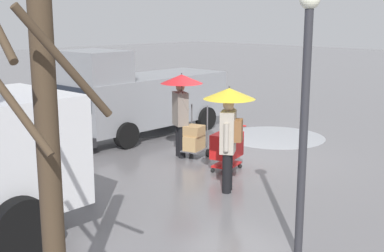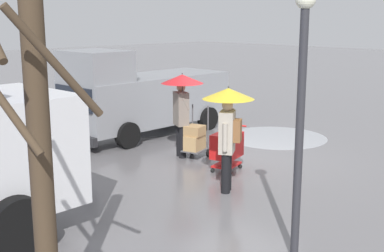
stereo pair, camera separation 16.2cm
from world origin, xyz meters
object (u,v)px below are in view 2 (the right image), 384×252
object	(u,v)px
pedestrian_pink_side	(182,95)
bare_tree_near	(39,155)
street_lamp	(301,99)
pedestrian_black_side	(228,115)
shopping_cart_vendor	(227,147)
hand_dolly_boxes	(195,139)
cargo_van_parked_right	(142,96)

from	to	relation	value
pedestrian_pink_side	bare_tree_near	world-z (taller)	bare_tree_near
pedestrian_pink_side	bare_tree_near	size ratio (longest dim) A/B	0.53
pedestrian_pink_side	street_lamp	bearing A→B (deg)	153.24
pedestrian_black_side	street_lamp	world-z (taller)	street_lamp
shopping_cart_vendor	hand_dolly_boxes	xyz separation A→B (m)	(1.26, -0.23, -0.07)
hand_dolly_boxes	bare_tree_near	xyz separation A→B (m)	(-4.11, 6.36, 1.61)
bare_tree_near	hand_dolly_boxes	bearing A→B (deg)	-57.13
pedestrian_pink_side	street_lamp	distance (m)	5.82
hand_dolly_boxes	street_lamp	distance (m)	5.89
shopping_cart_vendor	pedestrian_pink_side	size ratio (longest dim) A/B	0.49
shopping_cart_vendor	hand_dolly_boxes	bearing A→B (deg)	-10.20
shopping_cart_vendor	bare_tree_near	size ratio (longest dim) A/B	0.26
hand_dolly_boxes	pedestrian_black_side	xyz separation A→B (m)	(-2.20, 1.27, 1.07)
pedestrian_pink_side	pedestrian_black_side	world-z (taller)	same
hand_dolly_boxes	bare_tree_near	size ratio (longest dim) A/B	0.33
street_lamp	shopping_cart_vendor	bearing A→B (deg)	-35.29
cargo_van_parked_right	pedestrian_black_side	world-z (taller)	cargo_van_parked_right
bare_tree_near	shopping_cart_vendor	bearing A→B (deg)	-65.08
cargo_van_parked_right	shopping_cart_vendor	world-z (taller)	cargo_van_parked_right
shopping_cart_vendor	pedestrian_pink_side	distance (m)	1.85
hand_dolly_boxes	bare_tree_near	bearing A→B (deg)	122.87
cargo_van_parked_right	pedestrian_black_side	size ratio (longest dim) A/B	2.51
pedestrian_pink_side	cargo_van_parked_right	bearing A→B (deg)	-18.74
shopping_cart_vendor	bare_tree_near	world-z (taller)	bare_tree_near
hand_dolly_boxes	street_lamp	world-z (taller)	street_lamp
cargo_van_parked_right	hand_dolly_boxes	size ratio (longest dim) A/B	4.09
shopping_cart_vendor	street_lamp	xyz separation A→B (m)	(-3.59, 2.54, 1.80)
pedestrian_pink_side	bare_tree_near	distance (m)	7.61
cargo_van_parked_right	hand_dolly_boxes	world-z (taller)	cargo_van_parked_right
pedestrian_black_side	street_lamp	distance (m)	3.16
pedestrian_black_side	hand_dolly_boxes	bearing A→B (deg)	-29.95
cargo_van_parked_right	shopping_cart_vendor	distance (m)	4.42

